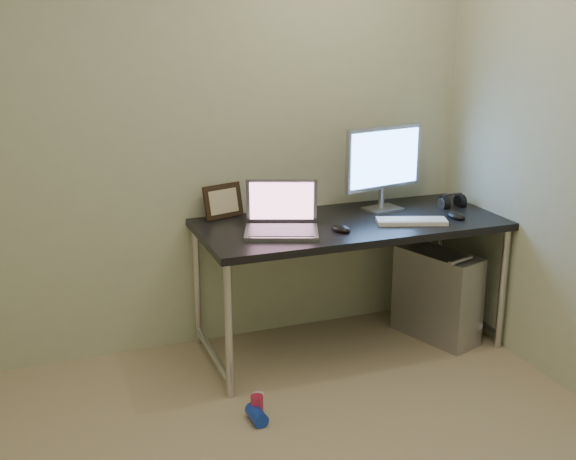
{
  "coord_description": "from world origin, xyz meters",
  "views": [
    {
      "loc": [
        -0.76,
        -2.07,
        1.85
      ],
      "look_at": [
        0.41,
        1.03,
        0.85
      ],
      "focal_mm": 45.0,
      "sensor_mm": 36.0,
      "label": 1
    }
  ],
  "objects": [
    {
      "name": "cable_b",
      "position": [
        1.48,
        1.68,
        0.38
      ],
      "size": [
        0.02,
        0.11,
        0.71
      ],
      "primitive_type": "cylinder",
      "rotation": [
        0.14,
        0.0,
        0.09
      ],
      "color": "black",
      "rests_on": "ground"
    },
    {
      "name": "can_white",
      "position": [
        0.19,
        0.85,
        0.05
      ],
      "size": [
        0.06,
        0.06,
        0.11
      ],
      "primitive_type": "cylinder",
      "rotation": [
        0.0,
        0.0,
        0.04
      ],
      "color": "silver",
      "rests_on": "ground"
    },
    {
      "name": "tower_computer",
      "position": [
        1.44,
        1.31,
        0.27
      ],
      "size": [
        0.37,
        0.55,
        0.56
      ],
      "rotation": [
        0.0,
        0.0,
        0.33
      ],
      "color": "#B3B4B8",
      "rests_on": "ground"
    },
    {
      "name": "webcam",
      "position": [
        0.49,
        1.64,
        0.83
      ],
      "size": [
        0.04,
        0.04,
        0.11
      ],
      "rotation": [
        0.0,
        0.0,
        0.29
      ],
      "color": "silver",
      "rests_on": "desk"
    },
    {
      "name": "cable_a",
      "position": [
        1.39,
        1.7,
        0.4
      ],
      "size": [
        0.01,
        0.16,
        0.69
      ],
      "primitive_type": "cylinder",
      "rotation": [
        0.21,
        0.0,
        0.0
      ],
      "color": "black",
      "rests_on": "ground"
    },
    {
      "name": "can_red",
      "position": [
        0.17,
        0.83,
        0.06
      ],
      "size": [
        0.07,
        0.07,
        0.11
      ],
      "primitive_type": "cylinder",
      "rotation": [
        0.0,
        0.0,
        -0.13
      ],
      "color": "#D3274B",
      "rests_on": "ground"
    },
    {
      "name": "mouse_left",
      "position": [
        0.78,
        1.23,
        0.77
      ],
      "size": [
        0.1,
        0.14,
        0.04
      ],
      "primitive_type": "ellipsoid",
      "rotation": [
        0.0,
        0.0,
        0.24
      ],
      "color": "black",
      "rests_on": "desk"
    },
    {
      "name": "laptop",
      "position": [
        0.49,
        1.34,
        0.81
      ],
      "size": [
        0.46,
        0.42,
        0.26
      ],
      "rotation": [
        0.0,
        0.0,
        -0.36
      ],
      "color": "#A5A4AC",
      "rests_on": "desk"
    },
    {
      "name": "can_blue",
      "position": [
        0.16,
        0.79,
        0.04
      ],
      "size": [
        0.08,
        0.13,
        0.07
      ],
      "primitive_type": "cylinder",
      "rotation": [
        1.57,
        0.0,
        0.06
      ],
      "color": "#163AC7",
      "rests_on": "ground"
    },
    {
      "name": "desk",
      "position": [
        0.91,
        1.38,
        0.68
      ],
      "size": [
        1.68,
        0.74,
        0.75
      ],
      "color": "black",
      "rests_on": "ground"
    },
    {
      "name": "wall_back",
      "position": [
        0.0,
        1.75,
        1.25
      ],
      "size": [
        3.5,
        0.02,
        2.5
      ],
      "primitive_type": "cube",
      "color": "beige",
      "rests_on": "ground"
    },
    {
      "name": "picture_frame",
      "position": [
        0.27,
        1.7,
        0.84
      ],
      "size": [
        0.25,
        0.13,
        0.19
      ],
      "primitive_type": "cube",
      "rotation": [
        -0.21,
        0.0,
        0.3
      ],
      "color": "black",
      "rests_on": "desk"
    },
    {
      "name": "mouse_right",
      "position": [
        1.49,
        1.23,
        0.77
      ],
      "size": [
        0.1,
        0.13,
        0.04
      ],
      "primitive_type": "ellipsoid",
      "rotation": [
        0.0,
        0.0,
        0.16
      ],
      "color": "black",
      "rests_on": "desk"
    },
    {
      "name": "headphones",
      "position": [
        1.6,
        1.45,
        0.78
      ],
      "size": [
        0.15,
        0.09,
        0.1
      ],
      "rotation": [
        0.0,
        0.0,
        -0.01
      ],
      "color": "black",
      "rests_on": "desk"
    },
    {
      "name": "monitor",
      "position": [
        1.18,
        1.53,
        1.04
      ],
      "size": [
        0.52,
        0.19,
        0.49
      ],
      "rotation": [
        0.0,
        0.0,
        0.2
      ],
      "color": "#A5A4AC",
      "rests_on": "desk"
    },
    {
      "name": "keyboard",
      "position": [
        1.2,
        1.23,
        0.76
      ],
      "size": [
        0.4,
        0.24,
        0.02
      ],
      "primitive_type": "cube",
      "rotation": [
        0.0,
        0.0,
        -0.34
      ],
      "color": "white",
      "rests_on": "desk"
    }
  ]
}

